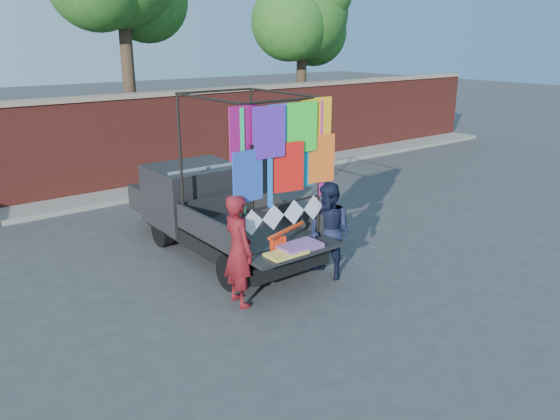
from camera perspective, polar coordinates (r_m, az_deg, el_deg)
ground at (r=9.90m, az=-0.77°, el=-6.48°), size 90.00×90.00×0.00m
brick_wall at (r=15.47m, az=-16.72°, el=6.72°), size 30.00×0.45×2.61m
curb at (r=15.11m, az=-15.33°, el=1.66°), size 30.00×1.20×0.12m
tree_right at (r=20.10m, az=2.53°, el=19.57°), size 4.20×3.30×6.62m
pickup_truck at (r=10.94m, az=-7.60°, el=0.17°), size 1.99×4.99×3.14m
woman at (r=8.46m, az=-4.35°, el=-4.22°), size 0.49×0.69×1.80m
man at (r=9.44m, az=5.16°, el=-2.24°), size 0.73×0.89×1.70m
streamer_bundle at (r=8.85m, az=0.18°, el=-3.48°), size 0.94×0.34×0.66m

